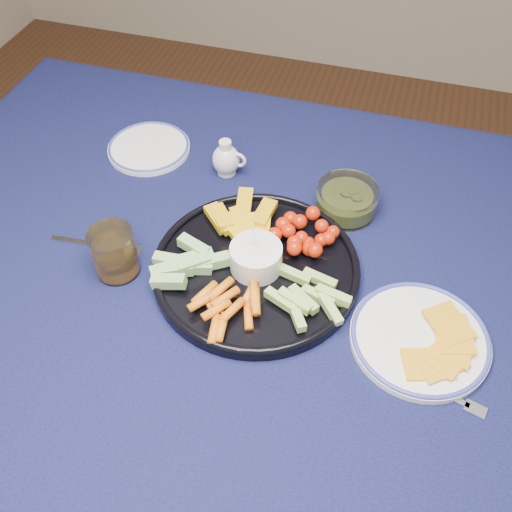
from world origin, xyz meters
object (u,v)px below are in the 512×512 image
(juice_tumbler, at_px, (115,255))
(side_plate_extra, at_px, (149,147))
(pickle_bowl, at_px, (346,201))
(cheese_plate, at_px, (420,337))
(creamer_pitcher, at_px, (226,159))
(crudite_platter, at_px, (254,265))
(dining_table, at_px, (296,302))

(juice_tumbler, relative_size, side_plate_extra, 0.52)
(juice_tumbler, bearing_deg, pickle_bowl, 36.73)
(cheese_plate, bearing_deg, side_plate_extra, 152.08)
(pickle_bowl, bearing_deg, cheese_plate, -57.06)
(creamer_pitcher, distance_m, pickle_bowl, 0.27)
(crudite_platter, relative_size, side_plate_extra, 2.05)
(crudite_platter, height_order, creamer_pitcher, crudite_platter)
(dining_table, xyz_separation_m, creamer_pitcher, (-0.21, 0.23, 0.12))
(dining_table, bearing_deg, crudite_platter, -163.47)
(dining_table, relative_size, juice_tumbler, 17.69)
(crudite_platter, bearing_deg, creamer_pitcher, 118.76)
(crudite_platter, bearing_deg, cheese_plate, -11.61)
(creamer_pitcher, height_order, side_plate_extra, creamer_pitcher)
(crudite_platter, xyz_separation_m, juice_tumbler, (-0.24, -0.06, 0.02))
(cheese_plate, relative_size, juice_tumbler, 2.42)
(cheese_plate, distance_m, side_plate_extra, 0.71)
(juice_tumbler, xyz_separation_m, side_plate_extra, (-0.09, 0.33, -0.03))
(pickle_bowl, xyz_separation_m, cheese_plate, (0.17, -0.27, -0.01))
(creamer_pitcher, xyz_separation_m, side_plate_extra, (-0.19, 0.02, -0.03))
(dining_table, relative_size, creamer_pitcher, 20.62)
(crudite_platter, xyz_separation_m, pickle_bowl, (0.13, 0.21, 0.00))
(crudite_platter, height_order, cheese_plate, crudite_platter)
(side_plate_extra, bearing_deg, cheese_plate, -27.92)
(pickle_bowl, distance_m, side_plate_extra, 0.46)
(dining_table, relative_size, crudite_platter, 4.47)
(crudite_platter, distance_m, creamer_pitcher, 0.29)
(side_plate_extra, bearing_deg, crudite_platter, -39.66)
(creamer_pitcher, xyz_separation_m, cheese_plate, (0.44, -0.31, -0.02))
(crudite_platter, relative_size, juice_tumbler, 3.96)
(dining_table, bearing_deg, creamer_pitcher, 133.42)
(creamer_pitcher, bearing_deg, pickle_bowl, -9.04)
(dining_table, distance_m, side_plate_extra, 0.48)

